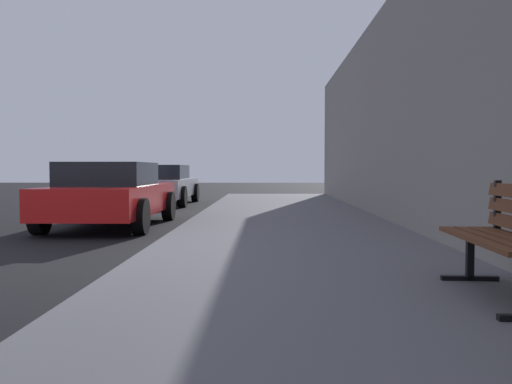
% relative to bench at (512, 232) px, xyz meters
% --- Properties ---
extents(sidewalk, '(4.00, 32.00, 0.15)m').
position_rel_bench_xyz_m(sidewalk, '(-1.39, 1.79, -0.58)').
color(sidewalk, '#5B5B60').
rests_on(sidewalk, ground_plane).
extents(bench, '(0.55, 1.57, 0.89)m').
position_rel_bench_xyz_m(bench, '(0.00, 0.00, 0.00)').
color(bench, brown).
rests_on(bench, sidewalk).
extents(car_red, '(1.98, 4.27, 1.27)m').
position_rel_bench_xyz_m(car_red, '(-4.93, 6.51, -0.01)').
color(car_red, red).
rests_on(car_red, ground_plane).
extents(car_silver, '(1.98, 4.59, 1.27)m').
position_rel_bench_xyz_m(car_silver, '(-5.24, 13.37, -0.01)').
color(car_silver, '#B7B7BF').
rests_on(car_silver, ground_plane).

